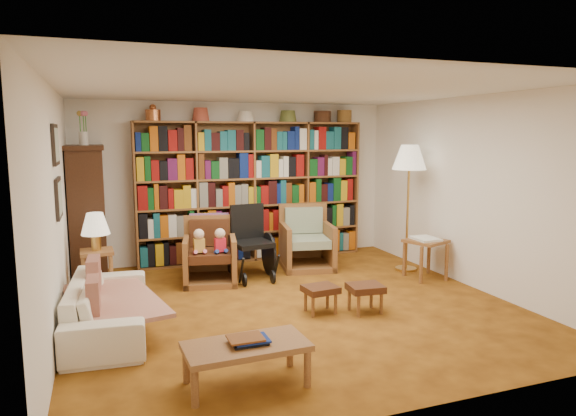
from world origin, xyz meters
name	(u,v)px	position (x,y,z in m)	size (l,w,h in m)	color
floor	(292,305)	(0.00, 0.00, 0.00)	(5.00, 5.00, 0.00)	#9B5C17
ceiling	(292,90)	(0.00, 0.00, 2.50)	(5.00, 5.00, 0.00)	white
wall_back	(238,182)	(0.00, 2.50, 1.25)	(5.00, 5.00, 0.00)	white
wall_front	(417,244)	(0.00, -2.50, 1.25)	(5.00, 5.00, 0.00)	white
wall_left	(55,212)	(-2.50, 0.00, 1.25)	(5.00, 5.00, 0.00)	white
wall_right	(470,192)	(2.50, 0.00, 1.25)	(5.00, 5.00, 0.00)	white
bookshelf	(253,187)	(0.20, 2.33, 1.17)	(3.60, 0.30, 2.42)	#915F2D
curio_cabinet	(88,212)	(-2.25, 2.00, 0.95)	(0.50, 0.95, 2.40)	#361B0E
framed_pictures	(57,172)	(-2.48, 0.30, 1.62)	(0.03, 0.52, 0.97)	black
sofa	(108,305)	(-2.05, -0.11, 0.27)	(0.73, 1.86, 0.54)	white
sofa_throw	(113,302)	(-2.00, -0.11, 0.30)	(0.82, 1.53, 0.04)	beige
cushion_left	(94,281)	(-2.18, 0.24, 0.45)	(0.13, 0.40, 0.40)	maroon
cushion_right	(93,300)	(-2.18, -0.46, 0.45)	(0.12, 0.36, 0.36)	maroon
side_table_lamp	(97,264)	(-2.15, 1.01, 0.44)	(0.39, 0.39, 0.62)	#915F2D
table_lamp	(95,225)	(-2.15, 1.01, 0.93)	(0.34, 0.34, 0.46)	#B98B3B
armchair_leather	(209,255)	(-0.72, 1.34, 0.37)	(0.85, 0.87, 0.90)	#915F2D
armchair_sage	(305,243)	(0.81, 1.61, 0.36)	(0.89, 0.91, 0.94)	#915F2D
wheelchair	(250,245)	(-0.13, 1.34, 0.47)	(0.59, 0.82, 1.02)	black
floor_lamp	(409,162)	(2.15, 0.91, 1.60)	(0.49, 0.49, 1.86)	#B98B3B
side_table_papers	(426,246)	(2.15, 0.43, 0.46)	(0.63, 0.63, 0.58)	#915F2D
footstool_a	(320,291)	(0.21, -0.36, 0.25)	(0.40, 0.35, 0.31)	#4A2813
footstool_b	(365,290)	(0.69, -0.52, 0.26)	(0.41, 0.36, 0.32)	#4A2813
coffee_table	(246,349)	(-1.03, -1.70, 0.31)	(1.01, 0.53, 0.40)	#915F2D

